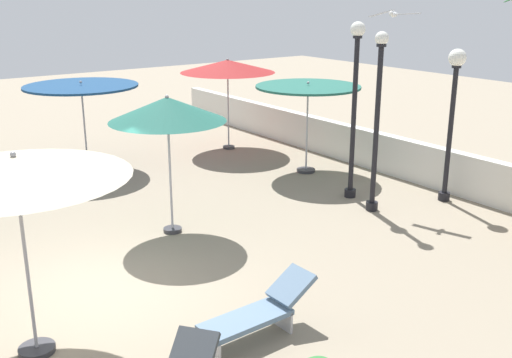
{
  "coord_description": "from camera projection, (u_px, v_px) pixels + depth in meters",
  "views": [
    {
      "loc": [
        9.16,
        -3.41,
        4.92
      ],
      "look_at": [
        0.0,
        3.22,
        1.4
      ],
      "focal_mm": 42.6,
      "sensor_mm": 36.0,
      "label": 1
    }
  ],
  "objects": [
    {
      "name": "patio_umbrella_1",
      "position": [
        228.0,
        66.0,
        18.97
      ],
      "size": [
        2.98,
        2.98,
        2.9
      ],
      "color": "#333338",
      "rests_on": "ground_plane"
    },
    {
      "name": "patio_umbrella_0",
      "position": [
        15.0,
        169.0,
        7.84
      ],
      "size": [
        3.01,
        3.01,
        2.95
      ],
      "color": "#333338",
      "rests_on": "ground_plane"
    },
    {
      "name": "lamp_post_0",
      "position": [
        355.0,
        96.0,
        14.38
      ],
      "size": [
        0.35,
        0.35,
        4.25
      ],
      "color": "black",
      "rests_on": "ground_plane"
    },
    {
      "name": "patio_umbrella_3",
      "position": [
        308.0,
        91.0,
        16.54
      ],
      "size": [
        2.87,
        2.87,
        2.56
      ],
      "color": "#333338",
      "rests_on": "ground_plane"
    },
    {
      "name": "lounge_chair_1",
      "position": [
        259.0,
        312.0,
        8.93
      ],
      "size": [
        0.62,
        1.89,
        0.83
      ],
      "color": "#B7B7BC",
      "rests_on": "ground_plane"
    },
    {
      "name": "boundary_wall",
      "position": [
        446.0,
        170.0,
        15.45
      ],
      "size": [
        25.2,
        0.3,
        1.09
      ],
      "primitive_type": "cube",
      "color": "silver",
      "rests_on": "ground_plane"
    },
    {
      "name": "lamp_post_2",
      "position": [
        377.0,
        117.0,
        13.56
      ],
      "size": [
        0.3,
        0.3,
        4.08
      ],
      "color": "black",
      "rests_on": "ground_plane"
    },
    {
      "name": "lamp_post_1",
      "position": [
        453.0,
        103.0,
        14.17
      ],
      "size": [
        0.41,
        0.41,
        3.65
      ],
      "color": "black",
      "rests_on": "ground_plane"
    },
    {
      "name": "patio_umbrella_4",
      "position": [
        167.0,
        110.0,
        12.17
      ],
      "size": [
        2.39,
        2.39,
        2.93
      ],
      "color": "#333338",
      "rests_on": "ground_plane"
    },
    {
      "name": "ground_plane",
      "position": [
        105.0,
        289.0,
        10.46
      ],
      "size": [
        56.0,
        56.0,
        0.0
      ],
      "primitive_type": "plane",
      "color": "gray"
    },
    {
      "name": "seagull_2",
      "position": [
        394.0,
        14.0,
        13.93
      ],
      "size": [
        1.21,
        0.53,
        0.19
      ],
      "color": "white"
    },
    {
      "name": "patio_umbrella_2",
      "position": [
        81.0,
        90.0,
        16.84
      ],
      "size": [
        3.13,
        3.13,
        2.53
      ],
      "color": "#333338",
      "rests_on": "ground_plane"
    }
  ]
}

